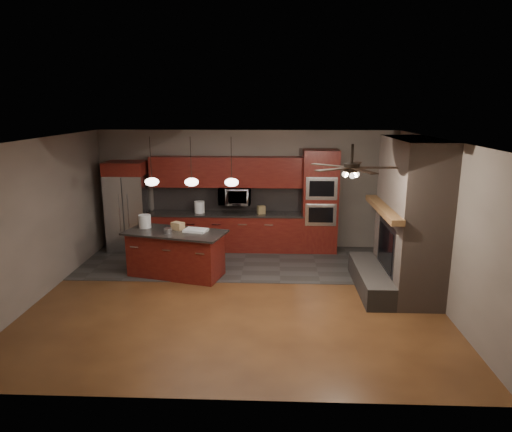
{
  "coord_description": "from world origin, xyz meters",
  "views": [
    {
      "loc": [
        0.64,
        -7.66,
        3.36
      ],
      "look_at": [
        0.31,
        0.6,
        1.34
      ],
      "focal_mm": 32.0,
      "sensor_mm": 36.0,
      "label": 1
    }
  ],
  "objects_px": {
    "refrigerator": "(128,206)",
    "microwave": "(235,196)",
    "white_bucket": "(145,221)",
    "paint_tray": "(196,230)",
    "paint_can": "(168,231)",
    "cardboard_box": "(178,226)",
    "kitchen_island": "(176,253)",
    "counter_bucket": "(199,207)",
    "oven_tower": "(320,202)",
    "counter_box": "(261,210)"
  },
  "relations": [
    {
      "from": "paint_can",
      "to": "counter_box",
      "type": "xyz_separation_m",
      "value": [
        1.77,
        1.8,
        0.02
      ]
    },
    {
      "from": "oven_tower",
      "to": "kitchen_island",
      "type": "relative_size",
      "value": 1.11
    },
    {
      "from": "counter_box",
      "to": "white_bucket",
      "type": "bearing_deg",
      "value": -170.56
    },
    {
      "from": "counter_box",
      "to": "counter_bucket",
      "type": "bearing_deg",
      "value": 156.38
    },
    {
      "from": "refrigerator",
      "to": "paint_tray",
      "type": "bearing_deg",
      "value": -40.85
    },
    {
      "from": "oven_tower",
      "to": "counter_box",
      "type": "distance_m",
      "value": 1.37
    },
    {
      "from": "oven_tower",
      "to": "refrigerator",
      "type": "height_order",
      "value": "oven_tower"
    },
    {
      "from": "refrigerator",
      "to": "microwave",
      "type": "bearing_deg",
      "value": 3.01
    },
    {
      "from": "paint_can",
      "to": "counter_bucket",
      "type": "height_order",
      "value": "counter_bucket"
    },
    {
      "from": "white_bucket",
      "to": "cardboard_box",
      "type": "distance_m",
      "value": 0.71
    },
    {
      "from": "paint_can",
      "to": "cardboard_box",
      "type": "height_order",
      "value": "cardboard_box"
    },
    {
      "from": "white_bucket",
      "to": "counter_bucket",
      "type": "height_order",
      "value": "white_bucket"
    },
    {
      "from": "refrigerator",
      "to": "cardboard_box",
      "type": "xyz_separation_m",
      "value": [
        1.48,
        -1.49,
        -0.06
      ]
    },
    {
      "from": "paint_tray",
      "to": "counter_bucket",
      "type": "height_order",
      "value": "counter_bucket"
    },
    {
      "from": "oven_tower",
      "to": "paint_can",
      "type": "distance_m",
      "value": 3.64
    },
    {
      "from": "oven_tower",
      "to": "microwave",
      "type": "xyz_separation_m",
      "value": [
        -1.98,
        0.06,
        0.11
      ]
    },
    {
      "from": "microwave",
      "to": "cardboard_box",
      "type": "distance_m",
      "value": 1.94
    },
    {
      "from": "white_bucket",
      "to": "paint_can",
      "type": "distance_m",
      "value": 0.69
    },
    {
      "from": "white_bucket",
      "to": "cardboard_box",
      "type": "xyz_separation_m",
      "value": [
        0.7,
        -0.11,
        -0.06
      ]
    },
    {
      "from": "oven_tower",
      "to": "counter_box",
      "type": "xyz_separation_m",
      "value": [
        -1.35,
        -0.04,
        -0.2
      ]
    },
    {
      "from": "microwave",
      "to": "kitchen_island",
      "type": "relative_size",
      "value": 0.34
    },
    {
      "from": "paint_can",
      "to": "counter_bucket",
      "type": "xyz_separation_m",
      "value": [
        0.32,
        1.85,
        0.06
      ]
    },
    {
      "from": "kitchen_island",
      "to": "paint_tray",
      "type": "distance_m",
      "value": 0.63
    },
    {
      "from": "refrigerator",
      "to": "paint_can",
      "type": "height_order",
      "value": "refrigerator"
    },
    {
      "from": "refrigerator",
      "to": "counter_bucket",
      "type": "xyz_separation_m",
      "value": [
        1.67,
        0.08,
        -0.02
      ]
    },
    {
      "from": "paint_can",
      "to": "counter_box",
      "type": "height_order",
      "value": "counter_box"
    },
    {
      "from": "oven_tower",
      "to": "counter_box",
      "type": "relative_size",
      "value": 12.85
    },
    {
      "from": "oven_tower",
      "to": "refrigerator",
      "type": "xyz_separation_m",
      "value": [
        -4.47,
        -0.07,
        -0.14
      ]
    },
    {
      "from": "refrigerator",
      "to": "counter_bucket",
      "type": "relative_size",
      "value": 7.79
    },
    {
      "from": "white_bucket",
      "to": "paint_tray",
      "type": "xyz_separation_m",
      "value": [
        1.08,
        -0.24,
        -0.11
      ]
    },
    {
      "from": "paint_tray",
      "to": "counter_box",
      "type": "height_order",
      "value": "counter_box"
    },
    {
      "from": "paint_tray",
      "to": "counter_box",
      "type": "distance_m",
      "value": 2.07
    },
    {
      "from": "microwave",
      "to": "paint_can",
      "type": "xyz_separation_m",
      "value": [
        -1.15,
        -1.9,
        -0.33
      ]
    },
    {
      "from": "refrigerator",
      "to": "white_bucket",
      "type": "relative_size",
      "value": 7.86
    },
    {
      "from": "oven_tower",
      "to": "refrigerator",
      "type": "relative_size",
      "value": 1.13
    },
    {
      "from": "microwave",
      "to": "refrigerator",
      "type": "relative_size",
      "value": 0.35
    },
    {
      "from": "microwave",
      "to": "refrigerator",
      "type": "distance_m",
      "value": 2.51
    },
    {
      "from": "microwave",
      "to": "paint_can",
      "type": "bearing_deg",
      "value": -121.12
    },
    {
      "from": "paint_can",
      "to": "paint_tray",
      "type": "xyz_separation_m",
      "value": [
        0.52,
        0.16,
        -0.03
      ]
    },
    {
      "from": "white_bucket",
      "to": "cardboard_box",
      "type": "bearing_deg",
      "value": -9.29
    },
    {
      "from": "microwave",
      "to": "kitchen_island",
      "type": "xyz_separation_m",
      "value": [
        -1.04,
        -1.77,
        -0.83
      ]
    },
    {
      "from": "microwave",
      "to": "counter_box",
      "type": "height_order",
      "value": "microwave"
    },
    {
      "from": "refrigerator",
      "to": "paint_can",
      "type": "bearing_deg",
      "value": -52.76
    },
    {
      "from": "microwave",
      "to": "paint_can",
      "type": "height_order",
      "value": "microwave"
    },
    {
      "from": "paint_can",
      "to": "counter_bucket",
      "type": "bearing_deg",
      "value": 80.23
    },
    {
      "from": "microwave",
      "to": "paint_can",
      "type": "distance_m",
      "value": 2.25
    },
    {
      "from": "counter_bucket",
      "to": "kitchen_island",
      "type": "bearing_deg",
      "value": -96.99
    },
    {
      "from": "cardboard_box",
      "to": "refrigerator",
      "type": "bearing_deg",
      "value": 164.05
    },
    {
      "from": "oven_tower",
      "to": "white_bucket",
      "type": "height_order",
      "value": "oven_tower"
    },
    {
      "from": "white_bucket",
      "to": "microwave",
      "type": "bearing_deg",
      "value": 41.35
    }
  ]
}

